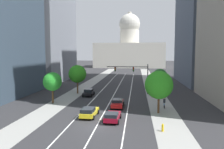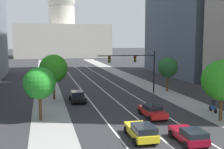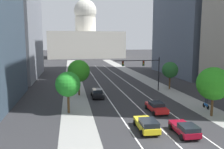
{
  "view_description": "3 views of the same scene",
  "coord_description": "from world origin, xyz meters",
  "px_view_note": "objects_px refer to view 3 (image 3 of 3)",
  "views": [
    {
      "loc": [
        4.8,
        -26.58,
        8.9
      ],
      "look_at": [
        -1.84,
        34.4,
        3.11
      ],
      "focal_mm": 36.62,
      "sensor_mm": 36.0,
      "label": 1
    },
    {
      "loc": [
        -9.62,
        -17.7,
        8.37
      ],
      "look_at": [
        2.26,
        30.35,
        2.18
      ],
      "focal_mm": 45.54,
      "sensor_mm": 36.0,
      "label": 2
    },
    {
      "loc": [
        -9.62,
        -18.39,
        9.48
      ],
      "look_at": [
        -0.46,
        31.39,
        2.17
      ],
      "focal_mm": 36.89,
      "sensor_mm": 36.0,
      "label": 3
    }
  ],
  "objects_px": {
    "car_crimson": "(185,129)",
    "street_tree_near_left": "(68,84)",
    "car_black": "(97,93)",
    "car_red": "(156,107)",
    "car_yellow": "(147,124)",
    "cyclist": "(206,103)",
    "street_tree_mid_right": "(213,84)",
    "capitol_building": "(86,40)",
    "street_tree_near_right": "(170,70)",
    "traffic_signal_mast": "(144,67)",
    "street_tree_mid_left": "(79,71)"
  },
  "relations": [
    {
      "from": "cyclist",
      "to": "street_tree_mid_left",
      "type": "height_order",
      "value": "street_tree_mid_left"
    },
    {
      "from": "traffic_signal_mast",
      "to": "street_tree_near_left",
      "type": "relative_size",
      "value": 1.62
    },
    {
      "from": "car_red",
      "to": "street_tree_near_left",
      "type": "distance_m",
      "value": 12.21
    },
    {
      "from": "traffic_signal_mast",
      "to": "street_tree_mid_right",
      "type": "distance_m",
      "value": 16.31
    },
    {
      "from": "capitol_building",
      "to": "street_tree_mid_left",
      "type": "bearing_deg",
      "value": -94.73
    },
    {
      "from": "car_yellow",
      "to": "cyclist",
      "type": "relative_size",
      "value": 2.6
    },
    {
      "from": "street_tree_near_right",
      "to": "capitol_building",
      "type": "bearing_deg",
      "value": 95.86
    },
    {
      "from": "street_tree_mid_right",
      "to": "street_tree_near_left",
      "type": "bearing_deg",
      "value": 165.62
    },
    {
      "from": "car_black",
      "to": "street_tree_mid_left",
      "type": "distance_m",
      "value": 5.21
    },
    {
      "from": "car_red",
      "to": "street_tree_near_left",
      "type": "height_order",
      "value": "street_tree_near_left"
    },
    {
      "from": "street_tree_mid_right",
      "to": "traffic_signal_mast",
      "type": "bearing_deg",
      "value": 103.44
    },
    {
      "from": "street_tree_near_left",
      "to": "car_yellow",
      "type": "bearing_deg",
      "value": -43.88
    },
    {
      "from": "car_yellow",
      "to": "street_tree_near_right",
      "type": "xyz_separation_m",
      "value": [
        11.6,
        19.98,
        3.11
      ]
    },
    {
      "from": "traffic_signal_mast",
      "to": "street_tree_mid_right",
      "type": "height_order",
      "value": "traffic_signal_mast"
    },
    {
      "from": "street_tree_mid_right",
      "to": "street_tree_near_right",
      "type": "bearing_deg",
      "value": 83.83
    },
    {
      "from": "car_red",
      "to": "car_black",
      "type": "bearing_deg",
      "value": 35.7
    },
    {
      "from": "car_crimson",
      "to": "street_tree_mid_right",
      "type": "relative_size",
      "value": 0.66
    },
    {
      "from": "capitol_building",
      "to": "traffic_signal_mast",
      "type": "distance_m",
      "value": 97.33
    },
    {
      "from": "car_red",
      "to": "cyclist",
      "type": "distance_m",
      "value": 7.56
    },
    {
      "from": "street_tree_near_right",
      "to": "car_crimson",
      "type": "bearing_deg",
      "value": -110.57
    },
    {
      "from": "street_tree_near_left",
      "to": "street_tree_mid_right",
      "type": "xyz_separation_m",
      "value": [
        18.01,
        -4.62,
        0.32
      ]
    },
    {
      "from": "car_black",
      "to": "car_red",
      "type": "height_order",
      "value": "car_black"
    },
    {
      "from": "car_black",
      "to": "car_red",
      "type": "distance_m",
      "value": 11.78
    },
    {
      "from": "traffic_signal_mast",
      "to": "cyclist",
      "type": "bearing_deg",
      "value": -68.6
    },
    {
      "from": "car_crimson",
      "to": "street_tree_near_left",
      "type": "relative_size",
      "value": 0.75
    },
    {
      "from": "car_yellow",
      "to": "street_tree_mid_left",
      "type": "bearing_deg",
      "value": 21.58
    },
    {
      "from": "car_black",
      "to": "car_red",
      "type": "relative_size",
      "value": 0.96
    },
    {
      "from": "traffic_signal_mast",
      "to": "cyclist",
      "type": "height_order",
      "value": "traffic_signal_mast"
    },
    {
      "from": "car_crimson",
      "to": "street_tree_near_left",
      "type": "height_order",
      "value": "street_tree_near_left"
    },
    {
      "from": "cyclist",
      "to": "street_tree_near_left",
      "type": "distance_m",
      "value": 19.51
    },
    {
      "from": "car_yellow",
      "to": "traffic_signal_mast",
      "type": "xyz_separation_m",
      "value": [
        6.01,
        19.14,
        3.92
      ]
    },
    {
      "from": "capitol_building",
      "to": "car_yellow",
      "type": "bearing_deg",
      "value": -90.85
    },
    {
      "from": "car_crimson",
      "to": "car_yellow",
      "type": "bearing_deg",
      "value": 65.13
    },
    {
      "from": "car_red",
      "to": "street_tree_near_right",
      "type": "bearing_deg",
      "value": -30.53
    },
    {
      "from": "street_tree_near_right",
      "to": "car_black",
      "type": "bearing_deg",
      "value": -164.15
    },
    {
      "from": "car_red",
      "to": "traffic_signal_mast",
      "type": "bearing_deg",
      "value": -11.16
    },
    {
      "from": "capitol_building",
      "to": "street_tree_near_right",
      "type": "xyz_separation_m",
      "value": [
        9.87,
        -96.23,
        -6.4
      ]
    },
    {
      "from": "street_tree_near_left",
      "to": "street_tree_mid_left",
      "type": "distance_m",
      "value": 10.35
    },
    {
      "from": "cyclist",
      "to": "street_tree_mid_right",
      "type": "distance_m",
      "value": 4.73
    },
    {
      "from": "street_tree_mid_right",
      "to": "car_red",
      "type": "bearing_deg",
      "value": 155.69
    },
    {
      "from": "car_black",
      "to": "car_crimson",
      "type": "xyz_separation_m",
      "value": [
        6.87,
        -17.48,
        -0.04
      ]
    },
    {
      "from": "car_black",
      "to": "street_tree_mid_right",
      "type": "distance_m",
      "value": 18.48
    },
    {
      "from": "car_crimson",
      "to": "cyclist",
      "type": "relative_size",
      "value": 2.41
    },
    {
      "from": "street_tree_near_left",
      "to": "capitol_building",
      "type": "bearing_deg",
      "value": 84.75
    },
    {
      "from": "street_tree_mid_left",
      "to": "car_crimson",
      "type": "bearing_deg",
      "value": -63.64
    },
    {
      "from": "car_red",
      "to": "street_tree_mid_right",
      "type": "xyz_separation_m",
      "value": [
        6.35,
        -2.87,
        3.49
      ]
    },
    {
      "from": "car_crimson",
      "to": "street_tree_mid_left",
      "type": "distance_m",
      "value": 22.44
    },
    {
      "from": "car_black",
      "to": "street_tree_near_right",
      "type": "xyz_separation_m",
      "value": [
        15.03,
        4.27,
        3.12
      ]
    },
    {
      "from": "street_tree_near_right",
      "to": "street_tree_mid_left",
      "type": "relative_size",
      "value": 0.87
    },
    {
      "from": "car_red",
      "to": "street_tree_near_right",
      "type": "height_order",
      "value": "street_tree_near_right"
    }
  ]
}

